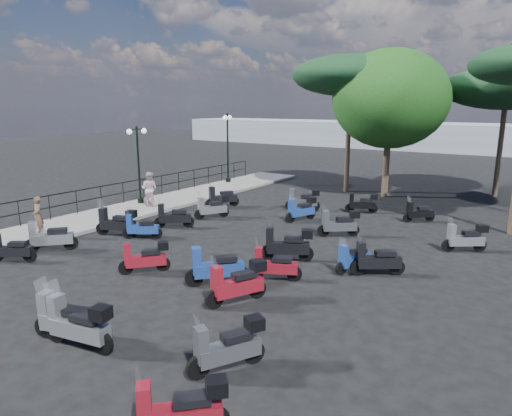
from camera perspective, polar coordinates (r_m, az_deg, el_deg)
The scene contains 35 objects.
ground at distance 15.75m, azimuth -11.09°, elevation -6.41°, with size 120.00×120.00×0.00m, color black.
sidewalk at distance 22.34m, azimuth -17.61°, elevation -0.84°, with size 3.00×30.00×0.15m, color slate.
railing at distance 23.07m, azimuth -20.16°, elevation 1.48°, with size 0.04×26.04×1.10m.
lamp_post_1 at distance 23.99m, azimuth -14.49°, elevation 5.85°, with size 0.37×1.15×3.90m.
lamp_post_2 at distance 29.74m, azimuth -3.56°, elevation 8.08°, with size 0.69×1.23×4.42m.
woman at distance 19.72m, azimuth -25.62°, elevation -0.84°, with size 0.54×0.36×1.49m, color brown.
pedestrian_far at distance 23.33m, azimuth -13.18°, elevation 2.33°, with size 0.84×0.65×1.72m, color beige.
scooter_0 at distance 17.17m, azimuth -28.29°, elevation -4.65°, with size 1.30×0.98×1.22m.
scooter_1 at distance 17.80m, azimuth -24.39°, elevation -3.42°, with size 1.28×1.41×1.43m.
scooter_2 at distance 18.92m, azimuth -16.97°, elevation -1.78°, with size 1.68×0.92×1.42m.
scooter_3 at distance 20.98m, azimuth -5.50°, elevation 0.04°, with size 1.02×1.49×1.33m.
scooter_4 at distance 23.17m, azimuth -4.33°, elevation 1.26°, with size 1.08×1.55×1.41m.
scooter_6 at distance 14.61m, azimuth -13.71°, elevation -6.10°, with size 1.15×1.30×1.26m.
scooter_7 at distance 18.28m, azimuth -14.14°, elevation -2.45°, with size 1.34×0.95×1.23m.
scooter_8 at distance 19.58m, azimuth -10.33°, elevation -1.14°, with size 1.38×1.14×1.34m.
scooter_9 at distance 20.54m, azimuth 5.67°, elevation -0.23°, with size 0.85×1.60×1.34m.
scooter_11 at distance 10.71m, azimuth -21.31°, elevation -13.49°, with size 1.78×0.64×1.43m.
scooter_12 at distance 13.32m, azimuth -5.10°, elevation -7.48°, with size 1.37×1.43×1.49m.
scooter_13 at distance 15.28m, azimuth 3.94°, elevation -4.64°, with size 1.66×1.06×1.45m.
scooter_14 at distance 18.30m, azimuth 10.35°, elevation -1.98°, with size 1.43×1.19×1.36m.
scooter_15 at distance 22.58m, azimuth 5.90°, elevation 0.99°, with size 1.55×1.04×1.37m.
scooter_17 at distance 11.13m, azimuth -22.58°, elevation -12.88°, with size 1.70×0.79×1.40m.
scooter_18 at distance 12.11m, azimuth -2.39°, elevation -9.46°, with size 0.99×1.66×1.42m.
scooter_19 at distance 13.66m, azimuth 2.27°, elevation -7.24°, with size 1.48×0.85×1.27m.
scooter_20 at distance 14.62m, azimuth 12.02°, elevation -6.27°, with size 0.73×1.42×1.19m.
scooter_21 at distance 22.53m, azimuth 13.10°, elevation 0.55°, with size 1.44×0.84×1.23m.
scooter_23 at distance 7.81m, azimuth -9.50°, elevation -23.81°, with size 1.27×1.26×1.30m.
scooter_24 at distance 9.31m, azimuth -3.59°, elevation -16.99°, with size 0.98×1.52×1.33m.
scooter_25 at distance 14.49m, azimuth 14.80°, elevation -6.37°, with size 1.45×1.07×1.35m.
scooter_26 at distance 17.81m, azimuth 24.70°, elevation -3.48°, with size 1.38×1.09×1.29m.
scooter_27 at distance 21.51m, azimuth 19.63°, elevation -0.58°, with size 1.16×1.08×1.19m.
broadleaf_tree at distance 26.46m, azimuth 16.44°, elevation 12.93°, with size 6.30×6.30×8.09m.
pine_0 at distance 29.01m, azimuth 28.89°, elevation 13.00°, with size 6.84×6.84×7.20m.
pine_2 at distance 27.59m, azimuth 11.78°, elevation 15.89°, with size 6.76×6.76×7.92m.
distant_hills at distance 56.59m, azimuth 23.05°, elevation 8.16°, with size 70.00×8.00×3.00m, color gray.
Camera 1 is at (10.59, -10.47, 5.13)m, focal length 32.00 mm.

